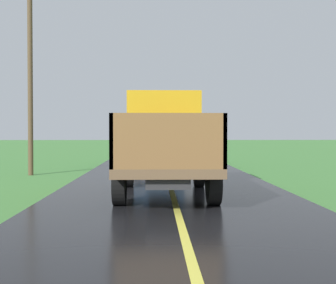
% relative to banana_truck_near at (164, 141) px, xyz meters
% --- Properties ---
extents(banana_truck_near, '(2.38, 5.82, 2.80)m').
position_rel_banana_truck_near_xyz_m(banana_truck_near, '(0.00, 0.00, 0.00)').
color(banana_truck_near, '#2D2D30').
rests_on(banana_truck_near, road_surface).
extents(banana_truck_far, '(2.38, 5.81, 2.80)m').
position_rel_banana_truck_near_xyz_m(banana_truck_far, '(-0.12, 11.21, -0.00)').
color(banana_truck_far, '#2D2D30').
rests_on(banana_truck_far, road_surface).
extents(utility_pole_roadside, '(1.75, 0.20, 7.90)m').
position_rel_banana_truck_near_xyz_m(utility_pole_roadside, '(-5.19, 5.55, 2.74)').
color(utility_pole_roadside, brown).
rests_on(utility_pole_roadside, ground).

